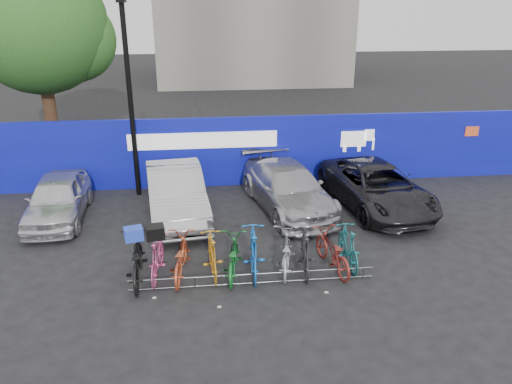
{
  "coord_description": "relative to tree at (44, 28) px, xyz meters",
  "views": [
    {
      "loc": [
        -1.01,
        -10.4,
        6.14
      ],
      "look_at": [
        0.36,
        2.0,
        1.25
      ],
      "focal_mm": 35.0,
      "sensor_mm": 36.0,
      "label": 1
    }
  ],
  "objects": [
    {
      "name": "hoarding",
      "position": [
        6.78,
        -4.06,
        -3.86
      ],
      "size": [
        22.0,
        0.18,
        2.4
      ],
      "color": "#0A108E",
      "rests_on": "ground"
    },
    {
      "name": "bike_9",
      "position": [
        9.18,
        -9.98,
        -4.57
      ],
      "size": [
        0.47,
        1.65,
        0.99
      ],
      "primitive_type": "imported",
      "rotation": [
        0.0,
        0.0,
        3.15
      ],
      "color": "#18666C",
      "rests_on": "ground"
    },
    {
      "name": "car_3",
      "position": [
        11.05,
        -6.55,
        -4.4
      ],
      "size": [
        2.89,
        5.11,
        1.35
      ],
      "primitive_type": "imported",
      "rotation": [
        0.0,
        0.0,
        0.14
      ],
      "color": "black",
      "rests_on": "ground"
    },
    {
      "name": "bike_2",
      "position": [
        5.13,
        -10.06,
        -4.58
      ],
      "size": [
        0.81,
        1.9,
        0.97
      ],
      "primitive_type": "imported",
      "rotation": [
        0.0,
        0.0,
        3.05
      ],
      "color": "#B44726",
      "rests_on": "ground"
    },
    {
      "name": "car_2",
      "position": [
        8.31,
        -6.35,
        -4.39
      ],
      "size": [
        2.82,
        4.96,
        1.36
      ],
      "primitive_type": "imported",
      "rotation": [
        0.0,
        0.0,
        0.21
      ],
      "color": "#9D9CA1",
      "rests_on": "ground"
    },
    {
      "name": "cargo_crate",
      "position": [
        4.14,
        -10.14,
        -3.88
      ],
      "size": [
        0.47,
        0.4,
        0.29
      ],
      "primitive_type": "cube",
      "rotation": [
        0.0,
        0.0,
        0.25
      ],
      "color": "blue",
      "rests_on": "bike_0"
    },
    {
      "name": "bike_rack",
      "position": [
        6.77,
        -10.66,
        -4.91
      ],
      "size": [
        5.6,
        0.03,
        0.3
      ],
      "color": "#595B60",
      "rests_on": "ground"
    },
    {
      "name": "bike_6",
      "position": [
        7.62,
        -10.05,
        -4.6
      ],
      "size": [
        0.94,
        1.86,
        0.93
      ],
      "primitive_type": "imported",
      "rotation": [
        0.0,
        0.0,
        2.96
      ],
      "color": "#A0A2A8",
      "rests_on": "ground"
    },
    {
      "name": "car_1",
      "position": [
        4.91,
        -6.55,
        -4.32
      ],
      "size": [
        2.15,
        4.71,
        1.5
      ],
      "primitive_type": "imported",
      "rotation": [
        0.0,
        0.0,
        0.13
      ],
      "color": "#A4A3A8",
      "rests_on": "ground"
    },
    {
      "name": "bike_3",
      "position": [
        5.88,
        -10.06,
        -4.57
      ],
      "size": [
        0.6,
        1.7,
        1.01
      ],
      "primitive_type": "imported",
      "rotation": [
        0.0,
        0.0,
        3.22
      ],
      "color": "orange",
      "rests_on": "ground"
    },
    {
      "name": "car_0",
      "position": [
        1.47,
        -6.39,
        -4.42
      ],
      "size": [
        1.71,
        3.88,
        1.3
      ],
      "primitive_type": "imported",
      "rotation": [
        0.0,
        0.0,
        0.05
      ],
      "color": "silver",
      "rests_on": "ground"
    },
    {
      "name": "cargo_topcase",
      "position": [
        4.6,
        -10.03,
        -3.92
      ],
      "size": [
        0.46,
        0.43,
        0.3
      ],
      "primitive_type": "cube",
      "rotation": [
        0.0,
        0.0,
        0.17
      ],
      "color": "black",
      "rests_on": "bike_1"
    },
    {
      "name": "bike_4",
      "position": [
        6.35,
        -10.16,
        -4.6
      ],
      "size": [
        0.85,
        1.84,
        0.93
      ],
      "primitive_type": "imported",
      "rotation": [
        0.0,
        0.0,
        3.01
      ],
      "color": "#176D28",
      "rests_on": "ground"
    },
    {
      "name": "bike_7",
      "position": [
        8.07,
        -10.17,
        -4.55
      ],
      "size": [
        0.68,
        1.76,
        1.03
      ],
      "primitive_type": "imported",
      "rotation": [
        0.0,
        0.0,
        3.02
      ],
      "color": "#252427",
      "rests_on": "ground"
    },
    {
      "name": "bike_1",
      "position": [
        4.6,
        -10.03,
        -4.57
      ],
      "size": [
        0.61,
        1.7,
        1.0
      ],
      "primitive_type": "imported",
      "rotation": [
        0.0,
        0.0,
        3.06
      ],
      "color": "#BF447A",
      "rests_on": "ground"
    },
    {
      "name": "lamppost",
      "position": [
        3.57,
        -4.66,
        -1.8
      ],
      "size": [
        0.25,
        0.5,
        6.11
      ],
      "color": "black",
      "rests_on": "ground"
    },
    {
      "name": "bike_5",
      "position": [
        6.85,
        -10.12,
        -4.5
      ],
      "size": [
        0.64,
        1.91,
        1.13
      ],
      "primitive_type": "imported",
      "rotation": [
        0.0,
        0.0,
        3.08
      ],
      "color": "blue",
      "rests_on": "ground"
    },
    {
      "name": "ground",
      "position": [
        6.77,
        -10.06,
        -5.07
      ],
      "size": [
        100.0,
        100.0,
        0.0
      ],
      "primitive_type": "plane",
      "color": "black",
      "rests_on": "ground"
    },
    {
      "name": "bike_0",
      "position": [
        4.14,
        -10.14,
        -4.55
      ],
      "size": [
        0.81,
        2.02,
        1.04
      ],
      "primitive_type": "imported",
      "rotation": [
        0.0,
        0.0,
        3.2
      ],
      "color": "black",
      "rests_on": "ground"
    },
    {
      "name": "tree",
      "position": [
        0.0,
        0.0,
        0.0
      ],
      "size": [
        5.4,
        5.2,
        7.8
      ],
      "color": "#382314",
      "rests_on": "ground"
    },
    {
      "name": "bike_8",
      "position": [
        8.73,
        -10.14,
        -4.6
      ],
      "size": [
        0.97,
        1.89,
        0.94
      ],
      "primitive_type": "imported",
      "rotation": [
        0.0,
        0.0,
        3.34
      ],
      "color": "maroon",
      "rests_on": "ground"
    }
  ]
}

